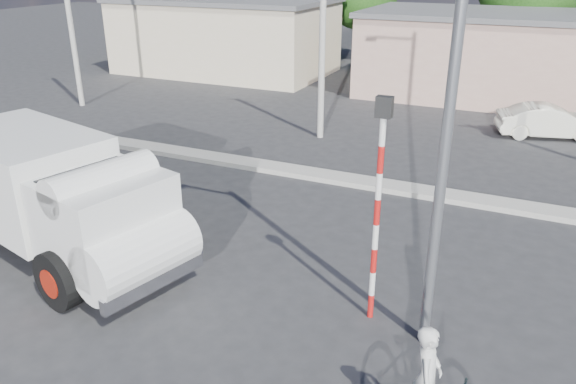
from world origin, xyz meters
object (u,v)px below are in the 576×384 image
at_px(traffic_pole, 378,194).
at_px(truck, 58,197).
at_px(streetlight, 443,67).
at_px(car_cream, 549,121).

bearing_deg(traffic_pole, truck, -174.50).
bearing_deg(streetlight, traffic_pole, 162.27).
relative_size(truck, traffic_pole, 1.63).
xyz_separation_m(car_cream, streetlight, (-1.84, -14.44, 4.34)).
bearing_deg(streetlight, car_cream, 82.73).
bearing_deg(truck, car_cream, 70.69).
distance_m(traffic_pole, streetlight, 2.56).
xyz_separation_m(truck, car_cream, (9.88, 14.83, -0.92)).
bearing_deg(car_cream, truck, 130.42).
height_order(car_cream, traffic_pole, traffic_pole).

